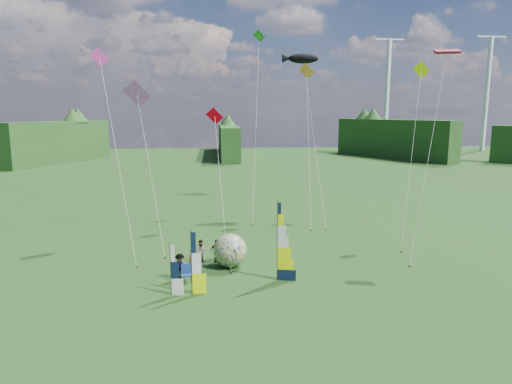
{
  "coord_description": "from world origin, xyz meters",
  "views": [
    {
      "loc": [
        -3.64,
        -24.04,
        10.47
      ],
      "look_at": [
        -1.0,
        4.0,
        5.5
      ],
      "focal_mm": 32.0,
      "sensor_mm": 36.0,
      "label": 1
    }
  ],
  "objects": [
    {
      "name": "kite_parafoil",
      "position": [
        11.66,
        7.04,
        8.32
      ],
      "size": [
        10.28,
        10.65,
        16.63
      ],
      "primitive_type": null,
      "rotation": [
        0.0,
        0.0,
        -0.39
      ],
      "color": "red",
      "rests_on": "ground"
    },
    {
      "name": "side_banner_left",
      "position": [
        -4.99,
        1.27,
        1.86
      ],
      "size": [
        1.03,
        0.1,
        3.73
      ],
      "primitive_type": null,
      "rotation": [
        0.0,
        0.0,
        0.0
      ],
      "color": "#E9FF00",
      "rests_on": "ground"
    },
    {
      "name": "spectator_c",
      "position": [
        -5.85,
        3.77,
        0.84
      ],
      "size": [
        1.0,
        1.09,
        1.68
      ],
      "primitive_type": "imported",
      "rotation": [
        0.0,
        0.0,
        0.89
      ],
      "color": "#66594C",
      "rests_on": "ground"
    },
    {
      "name": "spectator_b",
      "position": [
        -4.57,
        6.96,
        0.82
      ],
      "size": [
        0.85,
        0.52,
        1.64
      ],
      "primitive_type": "imported",
      "rotation": [
        0.0,
        0.0,
        0.16
      ],
      "color": "#66594C",
      "rests_on": "ground"
    },
    {
      "name": "camp_chair",
      "position": [
        -5.41,
        3.2,
        0.57
      ],
      "size": [
        0.73,
        0.73,
        1.14
      ],
      "primitive_type": null,
      "rotation": [
        0.0,
        0.0,
        0.13
      ],
      "color": "navy",
      "rests_on": "ground"
    },
    {
      "name": "small_kite_orange",
      "position": [
        5.43,
        18.79,
        7.93
      ],
      "size": [
        6.82,
        11.3,
        15.87
      ],
      "primitive_type": null,
      "rotation": [
        0.0,
        0.0,
        -0.32
      ],
      "color": "orange",
      "rests_on": "ground"
    },
    {
      "name": "small_kite_pink",
      "position": [
        -10.45,
        9.12,
        7.8
      ],
      "size": [
        7.3,
        9.12,
        15.61
      ],
      "primitive_type": null,
      "rotation": [
        0.0,
        0.0,
        0.28
      ],
      "color": "#FF3CB8",
      "rests_on": "ground"
    },
    {
      "name": "small_kite_red",
      "position": [
        -3.09,
        15.86,
        5.72
      ],
      "size": [
        3.78,
        9.65,
        11.44
      ],
      "primitive_type": null,
      "rotation": [
        0.0,
        0.0,
        -0.04
      ],
      "color": "#C4000F",
      "rests_on": "ground"
    },
    {
      "name": "turbine_left",
      "position": [
        70.0,
        95.0,
        15.0
      ],
      "size": [
        8.0,
        1.2,
        30.0
      ],
      "primitive_type": null,
      "color": "silver",
      "rests_on": "ground"
    },
    {
      "name": "kite_rainbow_delta",
      "position": [
        -8.55,
        11.74,
        6.92
      ],
      "size": [
        7.86,
        11.79,
        13.84
      ],
      "primitive_type": null,
      "rotation": [
        0.0,
        0.0,
        0.14
      ],
      "color": "red",
      "rests_on": "ground"
    },
    {
      "name": "spectator_d",
      "position": [
        -3.49,
        6.69,
        0.85
      ],
      "size": [
        1.07,
        0.87,
        1.71
      ],
      "primitive_type": "imported",
      "rotation": [
        0.0,
        0.0,
        2.6
      ],
      "color": "#66594C",
      "rests_on": "ground"
    },
    {
      "name": "ground",
      "position": [
        0.0,
        0.0,
        0.0
      ],
      "size": [
        220.0,
        220.0,
        0.0
      ],
      "primitive_type": "plane",
      "color": "#254E19",
      "rests_on": "ground"
    },
    {
      "name": "turbine_right",
      "position": [
        45.0,
        102.0,
        15.0
      ],
      "size": [
        8.0,
        1.2,
        30.0
      ],
      "primitive_type": null,
      "color": "silver",
      "rests_on": "ground"
    },
    {
      "name": "spectator_a",
      "position": [
        -5.04,
        4.61,
        0.87
      ],
      "size": [
        0.73,
        0.6,
        1.74
      ],
      "primitive_type": "imported",
      "rotation": [
        0.0,
        0.0,
        0.32
      ],
      "color": "#66594C",
      "rests_on": "ground"
    },
    {
      "name": "small_kite_green",
      "position": [
        0.81,
        23.16,
        9.98
      ],
      "size": [
        6.58,
        14.16,
        19.96
      ],
      "primitive_type": null,
      "rotation": [
        0.0,
        0.0,
        -0.19
      ],
      "color": "#1E971C",
      "rests_on": "ground"
    },
    {
      "name": "small_kite_yellow",
      "position": [
        12.2,
        11.06,
        7.57
      ],
      "size": [
        6.9,
        9.23,
        15.13
      ],
      "primitive_type": null,
      "rotation": [
        0.0,
        0.0,
        -0.12
      ],
      "color": "#E5FF00",
      "rests_on": "ground"
    },
    {
      "name": "side_banner_far",
      "position": [
        -6.17,
        1.22,
        1.52
      ],
      "size": [
        0.91,
        0.2,
        3.04
      ],
      "primitive_type": null,
      "rotation": [
        0.0,
        0.0,
        -0.11
      ],
      "color": "white",
      "rests_on": "ground"
    },
    {
      "name": "bol_inflatable",
      "position": [
        -2.59,
        5.86,
        1.15
      ],
      "size": [
        3.0,
        3.0,
        2.29
      ],
      "primitive_type": "sphere",
      "rotation": [
        0.0,
        0.0,
        0.4
      ],
      "color": "#000372",
      "rests_on": "ground"
    },
    {
      "name": "kite_whale",
      "position": [
        6.23,
        20.34,
        8.91
      ],
      "size": [
        7.82,
        14.91,
        17.83
      ],
      "primitive_type": null,
      "rotation": [
        0.0,
        0.0,
        -0.31
      ],
      "color": "black",
      "rests_on": "ground"
    },
    {
      "name": "feather_banner_main",
      "position": [
        0.24,
        3.04,
        2.49
      ],
      "size": [
        1.33,
        0.4,
        4.98
      ],
      "primitive_type": null,
      "rotation": [
        0.0,
        0.0,
        -0.22
      ],
      "color": "black",
      "rests_on": "ground"
    },
    {
      "name": "treeline_ring",
      "position": [
        0.0,
        0.0,
        4.0
      ],
      "size": [
        210.0,
        210.0,
        8.0
      ],
      "primitive_type": null,
      "color": "#28501C",
      "rests_on": "ground"
    }
  ]
}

